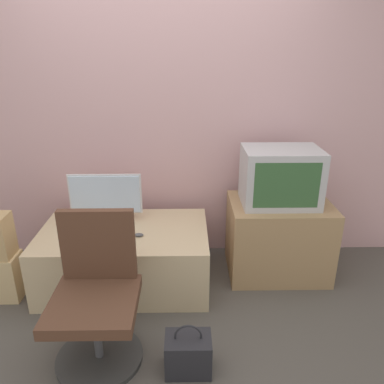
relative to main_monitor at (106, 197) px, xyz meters
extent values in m
plane|color=#4C4742|center=(0.44, -0.95, -0.68)|extent=(12.00, 12.00, 0.00)
cube|color=#CC9EA3|center=(0.44, 0.38, 0.62)|extent=(4.40, 0.05, 2.60)
cube|color=#CCB289|center=(0.16, -0.17, -0.44)|extent=(1.29, 0.79, 0.47)
cube|color=#A37F56|center=(1.40, -0.03, -0.36)|extent=(0.80, 0.57, 0.63)
cylinder|color=silver|center=(0.00, 0.00, -0.20)|extent=(0.18, 0.18, 0.02)
cylinder|color=silver|center=(0.00, 0.00, -0.15)|extent=(0.07, 0.07, 0.06)
cube|color=silver|center=(0.00, 0.00, 0.03)|extent=(0.58, 0.01, 0.33)
cube|color=silver|center=(0.00, 0.00, 0.03)|extent=(0.55, 0.02, 0.30)
cube|color=silver|center=(0.03, -0.27, -0.20)|extent=(0.35, 0.10, 0.01)
ellipsoid|color=#4C4C51|center=(0.29, -0.28, -0.19)|extent=(0.07, 0.04, 0.03)
cube|color=#B7B7BC|center=(1.37, -0.02, 0.17)|extent=(0.59, 0.41, 0.44)
cube|color=#335B33|center=(1.37, -0.22, 0.17)|extent=(0.48, 0.01, 0.35)
cylinder|color=#333333|center=(0.11, -0.99, -0.66)|extent=(0.53, 0.53, 0.03)
cylinder|color=#4C4C51|center=(0.11, -0.99, -0.47)|extent=(0.05, 0.05, 0.34)
cube|color=#513323|center=(0.11, -0.99, -0.27)|extent=(0.50, 0.50, 0.07)
cube|color=#513323|center=(0.11, -0.76, 0.00)|extent=(0.45, 0.05, 0.46)
cube|color=#232328|center=(0.65, -1.07, -0.56)|extent=(0.27, 0.19, 0.23)
torus|color=#232328|center=(0.65, -1.07, -0.43)|extent=(0.16, 0.01, 0.16)
camera|label=1|loc=(0.64, -2.76, 1.12)|focal=35.00mm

